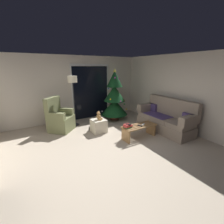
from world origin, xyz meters
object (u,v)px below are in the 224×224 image
at_px(couch, 166,119).
at_px(teddy_bear_honey, 99,116).
at_px(cell_phone, 128,124).
at_px(teddy_bear_cream_by_tree, 99,121).
at_px(book_stack, 128,126).
at_px(remote_white, 143,124).
at_px(christmas_tree, 115,98).
at_px(coffee_table, 139,130).
at_px(floor_lamp, 73,84).
at_px(ottoman, 99,126).
at_px(remote_black, 140,126).
at_px(armchair, 60,119).

relative_size(couch, teddy_bear_honey, 6.81).
bearing_deg(cell_phone, teddy_bear_cream_by_tree, 63.51).
height_order(book_stack, teddy_bear_cream_by_tree, book_stack).
bearing_deg(book_stack, couch, -1.36).
distance_m(book_stack, teddy_bear_cream_by_tree, 1.67).
bearing_deg(book_stack, cell_phone, -40.25).
distance_m(remote_white, christmas_tree, 1.91).
xyz_separation_m(coffee_table, remote_white, (0.14, -0.01, 0.14)).
bearing_deg(cell_phone, floor_lamp, 84.16).
height_order(cell_phone, ottoman, cell_phone).
bearing_deg(remote_black, remote_white, 176.51).
height_order(couch, teddy_bear_honey, couch).
xyz_separation_m(cell_phone, ottoman, (-0.47, 0.99, -0.29)).
distance_m(floor_lamp, teddy_bear_honey, 1.47).
bearing_deg(coffee_table, floor_lamp, 123.48).
bearing_deg(remote_white, book_stack, -125.13).
distance_m(couch, coffee_table, 1.17).
xyz_separation_m(couch, ottoman, (-2.01, 1.01, -0.19)).
bearing_deg(teddy_bear_cream_by_tree, couch, -44.80).
height_order(couch, armchair, armchair).
distance_m(ottoman, teddy_bear_honey, 0.33).
bearing_deg(coffee_table, cell_phone, 176.55).
height_order(remote_black, teddy_bear_cream_by_tree, remote_black).
xyz_separation_m(christmas_tree, armchair, (-2.17, -0.02, -0.49)).
bearing_deg(teddy_bear_cream_by_tree, book_stack, -85.91).
xyz_separation_m(couch, teddy_bear_cream_by_tree, (-1.68, 1.67, -0.28)).
xyz_separation_m(book_stack, christmas_tree, (0.66, 1.79, 0.45)).
bearing_deg(teddy_bear_honey, armchair, 143.11).
distance_m(couch, christmas_tree, 2.10).
distance_m(armchair, teddy_bear_honey, 1.34).
relative_size(couch, ottoman, 4.41).
bearing_deg(remote_black, coffee_table, -121.72).
distance_m(remote_white, cell_phone, 0.54).
relative_size(book_stack, christmas_tree, 0.13).
distance_m(coffee_table, ottoman, 1.33).
relative_size(coffee_table, floor_lamp, 0.62).
distance_m(remote_black, cell_phone, 0.39).
distance_m(remote_black, remote_white, 0.16).
distance_m(book_stack, floor_lamp, 2.42).
bearing_deg(cell_phone, book_stack, 108.60).
height_order(couch, ottoman, couch).
xyz_separation_m(remote_white, floor_lamp, (-1.47, 2.02, 1.10)).
bearing_deg(book_stack, teddy_bear_honey, 114.65).
height_order(couch, floor_lamp, floor_lamp).
bearing_deg(armchair, remote_white, -41.37).
relative_size(remote_white, teddy_bear_cream_by_tree, 0.55).
xyz_separation_m(coffee_table, armchair, (-1.92, 1.80, 0.14)).
bearing_deg(book_stack, remote_white, -5.13).
height_order(christmas_tree, ottoman, christmas_tree).
xyz_separation_m(coffee_table, cell_phone, (-0.39, 0.02, 0.24)).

